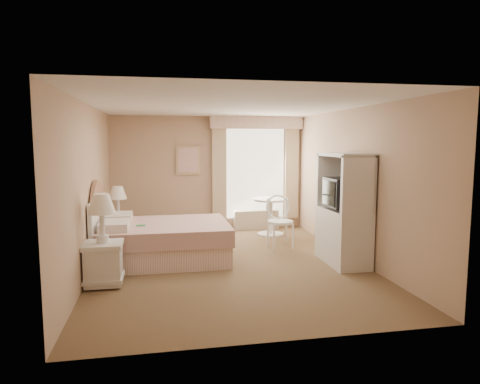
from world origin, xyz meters
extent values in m
cube|color=brown|center=(0.00, 0.00, 0.00)|extent=(4.20, 5.50, 0.01)
cube|color=silver|center=(0.00, 0.00, 2.50)|extent=(4.20, 5.50, 0.01)
cube|color=tan|center=(0.00, 2.75, 1.25)|extent=(4.20, 0.01, 2.50)
cube|color=tan|center=(0.00, -2.75, 1.25)|extent=(4.20, 0.01, 2.50)
cube|color=tan|center=(-2.10, 0.00, 1.25)|extent=(0.01, 5.50, 2.50)
cube|color=tan|center=(2.10, 0.00, 1.25)|extent=(0.01, 5.50, 2.50)
cube|color=white|center=(1.05, 2.72, 1.25)|extent=(1.30, 0.02, 2.00)
cube|color=beige|center=(0.22, 2.67, 1.25)|extent=(0.30, 0.08, 2.05)
cube|color=beige|center=(1.88, 2.67, 1.25)|extent=(0.30, 0.08, 2.05)
cube|color=tan|center=(1.05, 2.63, 2.37)|extent=(2.05, 0.20, 0.28)
cube|color=beige|center=(1.05, 2.63, 0.21)|extent=(1.00, 0.22, 0.42)
cube|color=tan|center=(-0.45, 2.72, 1.55)|extent=(0.52, 0.03, 0.62)
cube|color=beige|center=(-0.45, 2.70, 1.55)|extent=(0.42, 0.02, 0.52)
cube|color=tan|center=(-1.00, 0.44, 0.17)|extent=(2.02, 1.54, 0.35)
cube|color=#D0A69C|center=(-1.00, 0.44, 0.48)|extent=(2.08, 1.60, 0.27)
cube|color=beige|center=(-1.76, 0.07, 0.67)|extent=(0.43, 0.60, 0.13)
cube|color=beige|center=(-1.76, 0.80, 0.67)|extent=(0.43, 0.60, 0.13)
cube|color=#279044|center=(-1.38, 0.29, 0.62)|extent=(0.14, 0.10, 0.01)
cube|color=white|center=(-2.05, 0.44, 0.53)|extent=(0.06, 1.63, 1.06)
cylinder|color=#9F6F54|center=(-2.05, 0.44, 0.62)|extent=(0.05, 1.45, 1.45)
cube|color=silver|center=(-1.84, -0.69, 0.28)|extent=(0.47, 0.47, 0.51)
cube|color=silver|center=(-1.84, -0.69, 0.56)|extent=(0.51, 0.51, 0.06)
cube|color=silver|center=(-1.84, -0.69, 0.10)|extent=(0.51, 0.51, 0.05)
cylinder|color=white|center=(-1.84, -0.69, 0.64)|extent=(0.16, 0.16, 0.10)
cylinder|color=white|center=(-1.84, -0.69, 0.85)|extent=(0.07, 0.07, 0.41)
cone|color=white|center=(-1.84, -0.69, 1.13)|extent=(0.37, 0.37, 0.27)
cube|color=silver|center=(-1.84, 1.62, 0.25)|extent=(0.42, 0.42, 0.46)
cube|color=silver|center=(-1.84, 1.62, 0.50)|extent=(0.46, 0.46, 0.05)
cube|color=silver|center=(-1.84, 1.62, 0.09)|extent=(0.46, 0.46, 0.05)
cylinder|color=white|center=(-1.84, 1.62, 0.58)|extent=(0.15, 0.15, 0.09)
cylinder|color=white|center=(-1.84, 1.62, 0.76)|extent=(0.06, 0.06, 0.37)
cone|color=white|center=(-1.84, 1.62, 1.00)|extent=(0.33, 0.33, 0.24)
cylinder|color=white|center=(1.21, 1.98, 0.02)|extent=(0.54, 0.54, 0.03)
cylinder|color=white|center=(1.21, 1.98, 0.39)|extent=(0.08, 0.08, 0.73)
cylinder|color=silver|center=(1.21, 1.98, 0.75)|extent=(0.73, 0.73, 0.04)
cylinder|color=white|center=(0.93, 0.66, 0.24)|extent=(0.03, 0.03, 0.48)
cylinder|color=white|center=(1.29, 0.68, 0.24)|extent=(0.03, 0.03, 0.48)
cylinder|color=white|center=(0.91, 1.02, 0.24)|extent=(0.03, 0.03, 0.48)
cylinder|color=white|center=(1.27, 1.04, 0.24)|extent=(0.03, 0.03, 0.48)
cylinder|color=silver|center=(1.10, 0.85, 0.49)|extent=(0.49, 0.49, 0.04)
torus|color=white|center=(1.09, 1.00, 0.74)|extent=(0.46, 0.14, 0.46)
cylinder|color=white|center=(0.91, 1.02, 0.69)|extent=(0.03, 0.03, 0.42)
cylinder|color=white|center=(1.27, 1.04, 0.69)|extent=(0.03, 0.03, 0.42)
cube|color=silver|center=(1.81, -0.30, 0.44)|extent=(0.53, 1.07, 0.87)
cube|color=silver|center=(1.81, -0.79, 1.31)|extent=(0.53, 0.08, 0.87)
cube|color=silver|center=(1.81, 0.20, 1.31)|extent=(0.53, 0.08, 0.87)
cube|color=silver|center=(1.81, -0.30, 1.75)|extent=(0.53, 1.07, 0.06)
cube|color=silver|center=(2.05, -0.30, 1.31)|extent=(0.04, 1.07, 0.87)
cube|color=black|center=(1.79, -0.30, 1.15)|extent=(0.47, 0.58, 0.47)
cube|color=black|center=(1.55, -0.30, 1.15)|extent=(0.02, 0.49, 0.39)
camera|label=1|loc=(-1.07, -6.59, 1.95)|focal=32.00mm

